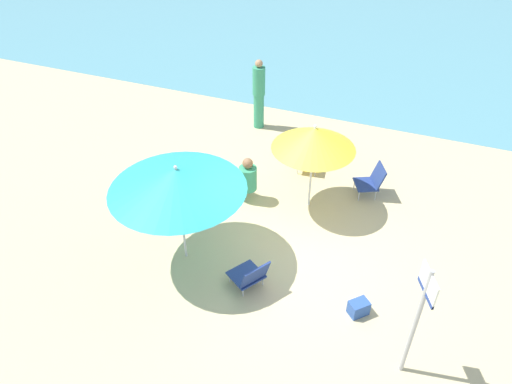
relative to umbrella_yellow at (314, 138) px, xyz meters
The scene contains 12 objects.
ground_plane 2.07m from the umbrella_yellow, 90.05° to the right, with size 40.00×40.00×0.00m, color #CCB789.
sea_water 11.78m from the umbrella_yellow, 90.01° to the left, with size 40.00×16.00×0.01m, color #5693A3.
umbrella_yellow is the anchor object (origin of this frame).
umbrella_teal 2.69m from the umbrella_yellow, 126.11° to the right, with size 2.19×2.19×1.91m.
beach_chair_a 1.78m from the umbrella_yellow, 106.76° to the left, with size 0.56×0.63×0.69m.
beach_chair_b 1.78m from the umbrella_yellow, 36.63° to the left, with size 0.68×0.66×0.68m.
beach_chair_c 3.16m from the umbrella_yellow, 154.57° to the right, with size 0.71×0.75×0.66m.
beach_chair_d 2.74m from the umbrella_yellow, 96.16° to the right, with size 0.75×0.72×0.63m.
person_a 1.64m from the umbrella_yellow, 167.58° to the right, with size 0.57×0.43×0.98m.
person_b 3.40m from the umbrella_yellow, 128.77° to the left, with size 0.30×0.30×1.75m.
warning_sign 3.76m from the umbrella_yellow, 53.61° to the right, with size 0.22×0.44×1.96m.
beach_bag 3.07m from the umbrella_yellow, 57.29° to the right, with size 0.30×0.21×0.25m, color #2D519E.
Camera 1 is at (1.72, -5.80, 5.88)m, focal length 32.89 mm.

